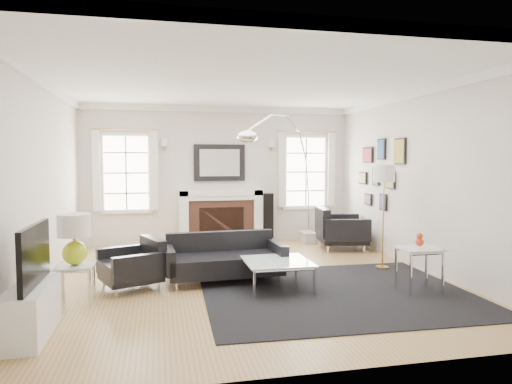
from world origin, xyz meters
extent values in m
plane|color=olive|center=(0.00, 0.00, 0.00)|extent=(6.00, 6.00, 0.00)
cube|color=silver|center=(0.00, 3.00, 1.40)|extent=(5.50, 0.04, 2.80)
cube|color=silver|center=(0.00, -3.00, 1.40)|extent=(5.50, 0.04, 2.80)
cube|color=silver|center=(-2.75, 0.00, 1.40)|extent=(0.04, 6.00, 2.80)
cube|color=silver|center=(2.75, 0.00, 1.40)|extent=(0.04, 6.00, 2.80)
cube|color=white|center=(0.00, 0.00, 2.80)|extent=(5.50, 6.00, 0.02)
cube|color=white|center=(0.00, 0.00, 2.74)|extent=(5.50, 6.00, 0.12)
cube|color=white|center=(-0.75, 2.80, 0.55)|extent=(0.18, 0.38, 1.10)
cube|color=white|center=(0.75, 2.80, 0.55)|extent=(0.18, 0.38, 1.10)
cube|color=white|center=(0.00, 2.80, 1.05)|extent=(1.70, 0.38, 0.12)
cube|color=white|center=(0.00, 2.80, 0.95)|extent=(1.50, 0.34, 0.10)
cube|color=brown|center=(0.00, 2.82, 0.45)|extent=(1.30, 0.30, 0.90)
cube|color=black|center=(0.00, 2.72, 0.38)|extent=(0.90, 0.10, 0.76)
cube|color=brown|center=(0.00, 2.55, 0.02)|extent=(1.70, 0.50, 0.04)
cube|color=black|center=(0.00, 2.96, 1.65)|extent=(1.05, 0.06, 0.75)
cube|color=white|center=(0.00, 2.92, 1.65)|extent=(0.82, 0.02, 0.55)
cube|color=white|center=(-1.85, 2.97, 1.45)|extent=(1.00, 0.05, 1.60)
cube|color=white|center=(-1.85, 2.94, 1.45)|extent=(0.84, 0.02, 1.44)
cube|color=white|center=(-2.40, 2.87, 1.50)|extent=(0.14, 0.05, 1.55)
cube|color=white|center=(-1.30, 2.87, 1.50)|extent=(0.14, 0.05, 1.55)
cube|color=white|center=(1.85, 2.97, 1.45)|extent=(1.00, 0.05, 1.60)
cube|color=white|center=(1.85, 2.94, 1.45)|extent=(0.84, 0.02, 1.44)
cube|color=white|center=(1.30, 2.87, 1.50)|extent=(0.14, 0.05, 1.55)
cube|color=white|center=(2.40, 2.87, 1.50)|extent=(0.14, 0.05, 1.55)
cube|color=black|center=(2.72, 0.60, 1.85)|extent=(0.03, 0.34, 0.44)
cube|color=#AE912E|center=(2.70, 0.60, 1.85)|extent=(0.01, 0.29, 0.39)
cube|color=black|center=(2.72, 1.25, 1.90)|extent=(0.03, 0.28, 0.38)
cube|color=#2E4B7F|center=(2.70, 1.25, 1.90)|extent=(0.01, 0.23, 0.33)
cube|color=black|center=(2.72, 1.80, 1.80)|extent=(0.03, 0.40, 0.30)
cube|color=#AE353E|center=(2.70, 1.80, 1.80)|extent=(0.01, 0.35, 0.25)
cube|color=black|center=(2.72, 0.90, 1.35)|extent=(0.03, 0.30, 0.30)
cube|color=#9C9047|center=(2.70, 0.90, 1.35)|extent=(0.01, 0.25, 0.25)
cube|color=black|center=(2.72, 1.45, 1.40)|extent=(0.03, 0.26, 0.34)
cube|color=#416C49|center=(2.70, 1.45, 1.40)|extent=(0.01, 0.21, 0.29)
cube|color=black|center=(2.72, 2.00, 1.35)|extent=(0.03, 0.32, 0.24)
cube|color=#B7B24E|center=(2.70, 2.00, 1.35)|extent=(0.01, 0.27, 0.19)
cube|color=black|center=(2.72, 1.15, 0.95)|extent=(0.03, 0.24, 0.30)
cube|color=#403870|center=(2.70, 1.15, 0.95)|extent=(0.01, 0.19, 0.25)
cube|color=black|center=(2.72, 1.75, 0.95)|extent=(0.03, 0.28, 0.22)
cube|color=#884F73|center=(2.70, 1.75, 0.95)|extent=(0.01, 0.23, 0.17)
cube|color=white|center=(-2.45, -1.70, 0.25)|extent=(0.35, 1.00, 0.50)
cube|color=black|center=(-2.40, -1.70, 0.80)|extent=(0.05, 1.00, 0.58)
cube|color=black|center=(0.98, -0.94, 0.01)|extent=(3.44, 2.89, 0.01)
cube|color=black|center=(-0.34, -0.08, 0.25)|extent=(1.62, 0.83, 0.26)
cube|color=black|center=(-0.35, 0.25, 0.44)|extent=(1.58, 0.21, 0.44)
cube|color=black|center=(-1.11, -0.12, 0.35)|extent=(0.16, 0.75, 0.33)
cube|color=black|center=(0.43, -0.04, 0.35)|extent=(0.16, 0.75, 0.33)
cube|color=black|center=(-1.61, -0.19, 0.24)|extent=(0.90, 0.90, 0.26)
cube|color=black|center=(-1.32, -0.07, 0.43)|extent=(0.37, 0.69, 0.43)
cube|color=black|center=(-1.74, 0.14, 0.35)|extent=(0.68, 0.36, 0.33)
cube|color=black|center=(-1.48, -0.51, 0.35)|extent=(0.68, 0.36, 0.33)
cube|color=black|center=(2.20, 1.76, 0.30)|extent=(0.98, 0.98, 0.32)
cube|color=black|center=(1.82, 1.83, 0.53)|extent=(0.29, 0.86, 0.53)
cube|color=black|center=(2.13, 1.35, 0.42)|extent=(0.86, 0.27, 0.40)
cube|color=black|center=(2.27, 2.18, 0.42)|extent=(0.86, 0.27, 0.40)
cube|color=silver|center=(0.29, -0.60, 0.37)|extent=(0.85, 0.85, 0.02)
cylinder|color=silver|center=(-0.10, -0.99, 0.19)|extent=(0.04, 0.04, 0.38)
cylinder|color=silver|center=(0.67, -0.99, 0.19)|extent=(0.04, 0.04, 0.38)
cylinder|color=silver|center=(-0.10, -0.22, 0.19)|extent=(0.04, 0.04, 0.38)
cylinder|color=silver|center=(0.67, -0.22, 0.19)|extent=(0.04, 0.04, 0.38)
cube|color=silver|center=(-2.20, -0.76, 0.47)|extent=(0.43, 0.43, 0.02)
cylinder|color=silver|center=(-2.38, -0.94, 0.24)|extent=(0.04, 0.04, 0.48)
cylinder|color=silver|center=(-2.02, -0.94, 0.24)|extent=(0.04, 0.04, 0.48)
cylinder|color=silver|center=(-2.38, -0.58, 0.24)|extent=(0.04, 0.04, 0.48)
cylinder|color=silver|center=(-2.02, -0.58, 0.24)|extent=(0.04, 0.04, 0.48)
cube|color=silver|center=(2.03, -1.14, 0.57)|extent=(0.53, 0.44, 0.02)
cylinder|color=silver|center=(1.81, -1.32, 0.29)|extent=(0.04, 0.04, 0.58)
cylinder|color=silver|center=(2.26, -1.32, 0.29)|extent=(0.04, 0.04, 0.58)
cylinder|color=silver|center=(1.81, -0.96, 0.29)|extent=(0.04, 0.04, 0.58)
cylinder|color=silver|center=(2.26, -0.96, 0.29)|extent=(0.04, 0.04, 0.58)
sphere|color=#B2C718|center=(-2.20, -0.76, 0.62)|extent=(0.28, 0.28, 0.28)
cylinder|color=#B2C718|center=(-2.20, -0.76, 0.76)|extent=(0.04, 0.04, 0.11)
cylinder|color=white|center=(-2.20, -0.76, 0.95)|extent=(0.37, 0.37, 0.26)
sphere|color=#BD3718|center=(2.03, -1.14, 0.65)|extent=(0.11, 0.11, 0.11)
sphere|color=#BD3718|center=(2.03, -1.14, 0.73)|extent=(0.08, 0.08, 0.08)
cube|color=silver|center=(1.79, 2.57, 0.11)|extent=(0.28, 0.44, 0.22)
ellipsoid|color=silver|center=(0.24, 1.24, 2.10)|extent=(0.38, 0.38, 0.23)
cylinder|color=#BB8B41|center=(2.20, 0.15, 0.02)|extent=(0.21, 0.21, 0.03)
cylinder|color=#BB8B41|center=(2.20, 0.15, 0.72)|extent=(0.02, 0.02, 1.45)
cylinder|color=white|center=(2.20, 0.15, 1.50)|extent=(0.33, 0.33, 0.27)
cube|color=black|center=(0.96, 2.65, 0.51)|extent=(0.24, 0.24, 1.03)
camera|label=1|loc=(-1.23, -6.35, 1.70)|focal=32.00mm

